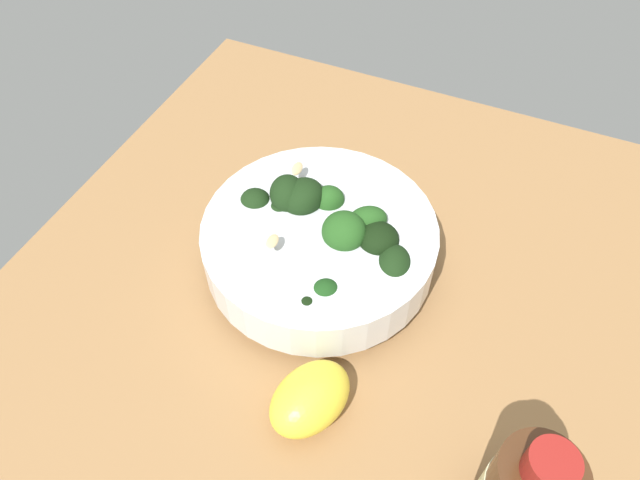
# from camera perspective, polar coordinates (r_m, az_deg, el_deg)

# --- Properties ---
(ground_plane) EXTENTS (0.66, 0.66, 0.04)m
(ground_plane) POSITION_cam_1_polar(r_m,az_deg,el_deg) (0.61, 2.78, -4.47)
(ground_plane) COLOR #996D42
(bowl_of_broccoli) EXTENTS (0.23, 0.23, 0.09)m
(bowl_of_broccoli) POSITION_cam_1_polar(r_m,az_deg,el_deg) (0.57, 0.07, 0.06)
(bowl_of_broccoli) COLOR white
(bowl_of_broccoli) RESTS_ON ground_plane
(lemon_wedge) EXTENTS (0.08, 0.09, 0.04)m
(lemon_wedge) POSITION_cam_1_polar(r_m,az_deg,el_deg) (0.51, -0.98, -15.13)
(lemon_wedge) COLOR yellow
(lemon_wedge) RESTS_ON ground_plane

